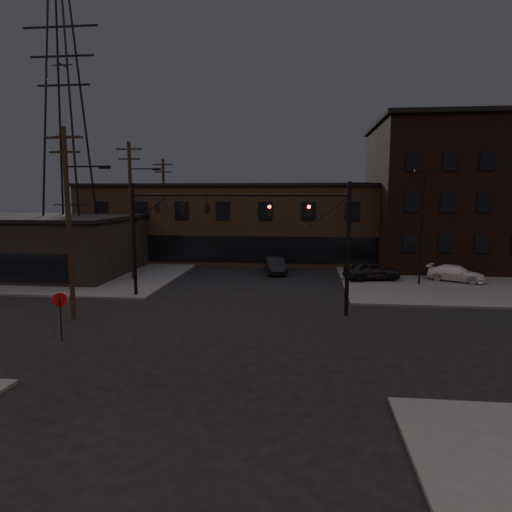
{
  "coord_description": "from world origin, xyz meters",
  "views": [
    {
      "loc": [
        4.04,
        -22.73,
        7.31
      ],
      "look_at": [
        0.99,
        4.75,
        3.5
      ],
      "focal_mm": 32.0,
      "sensor_mm": 36.0,
      "label": 1
    }
  ],
  "objects_px": {
    "car_crossing": "(275,265)",
    "traffic_signal_near": "(329,234)",
    "traffic_signal_far": "(151,227)",
    "stop_sign": "(60,305)",
    "parked_car_lot_b": "(456,273)",
    "parked_car_lot_a": "(372,271)"
  },
  "relations": [
    {
      "from": "traffic_signal_near",
      "to": "traffic_signal_far",
      "type": "bearing_deg",
      "value": 163.83
    },
    {
      "from": "traffic_signal_near",
      "to": "car_crossing",
      "type": "height_order",
      "value": "traffic_signal_near"
    },
    {
      "from": "traffic_signal_far",
      "to": "parked_car_lot_a",
      "type": "bearing_deg",
      "value": 24.78
    },
    {
      "from": "parked_car_lot_b",
      "to": "car_crossing",
      "type": "bearing_deg",
      "value": 106.79
    },
    {
      "from": "parked_car_lot_b",
      "to": "car_crossing",
      "type": "height_order",
      "value": "car_crossing"
    },
    {
      "from": "parked_car_lot_a",
      "to": "car_crossing",
      "type": "height_order",
      "value": "parked_car_lot_a"
    },
    {
      "from": "traffic_signal_near",
      "to": "car_crossing",
      "type": "relative_size",
      "value": 1.75
    },
    {
      "from": "traffic_signal_far",
      "to": "car_crossing",
      "type": "height_order",
      "value": "traffic_signal_far"
    },
    {
      "from": "traffic_signal_near",
      "to": "parked_car_lot_b",
      "type": "bearing_deg",
      "value": 45.65
    },
    {
      "from": "parked_car_lot_b",
      "to": "car_crossing",
      "type": "xyz_separation_m",
      "value": [
        -15.08,
        2.85,
        -0.04
      ]
    },
    {
      "from": "traffic_signal_near",
      "to": "stop_sign",
      "type": "height_order",
      "value": "traffic_signal_near"
    },
    {
      "from": "parked_car_lot_a",
      "to": "parked_car_lot_b",
      "type": "bearing_deg",
      "value": -100.22
    },
    {
      "from": "stop_sign",
      "to": "traffic_signal_far",
      "type": "bearing_deg",
      "value": 82.68
    },
    {
      "from": "traffic_signal_far",
      "to": "car_crossing",
      "type": "distance_m",
      "value": 13.88
    },
    {
      "from": "stop_sign",
      "to": "parked_car_lot_a",
      "type": "bearing_deg",
      "value": 44.96
    },
    {
      "from": "stop_sign",
      "to": "parked_car_lot_b",
      "type": "bearing_deg",
      "value": 36.04
    },
    {
      "from": "traffic_signal_near",
      "to": "parked_car_lot_a",
      "type": "distance_m",
      "value": 12.39
    },
    {
      "from": "parked_car_lot_b",
      "to": "traffic_signal_far",
      "type": "bearing_deg",
      "value": 135.98
    },
    {
      "from": "traffic_signal_near",
      "to": "parked_car_lot_a",
      "type": "xyz_separation_m",
      "value": [
        4.14,
        10.98,
        -3.99
      ]
    },
    {
      "from": "car_crossing",
      "to": "traffic_signal_near",
      "type": "bearing_deg",
      "value": -84.72
    },
    {
      "from": "stop_sign",
      "to": "parked_car_lot_b",
      "type": "xyz_separation_m",
      "value": [
        24.31,
        17.69,
        -1.05
      ]
    },
    {
      "from": "traffic_signal_far",
      "to": "stop_sign",
      "type": "xyz_separation_m",
      "value": [
        -1.28,
        -9.99,
        -3.17
      ]
    }
  ]
}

